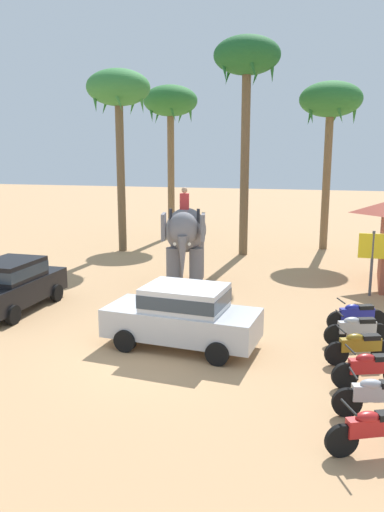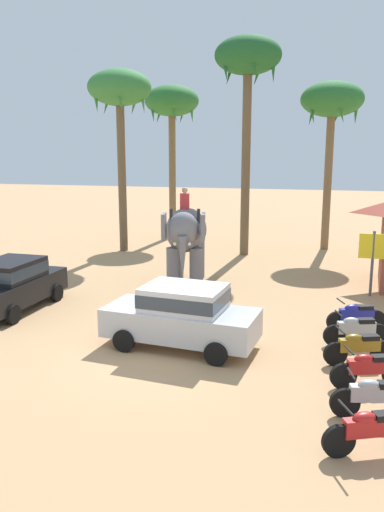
{
  "view_description": "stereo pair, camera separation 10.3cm",
  "coord_description": "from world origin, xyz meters",
  "px_view_note": "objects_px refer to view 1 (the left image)",
  "views": [
    {
      "loc": [
        4.05,
        -11.92,
        5.18
      ],
      "look_at": [
        -0.44,
        4.84,
        1.6
      ],
      "focal_mm": 35.65,
      "sensor_mm": 36.0,
      "label": 1
    },
    {
      "loc": [
        4.15,
        -11.9,
        5.18
      ],
      "look_at": [
        -0.44,
        4.84,
        1.6
      ],
      "focal_mm": 35.65,
      "sensor_mm": 36.0,
      "label": 2
    }
  ],
  "objects_px": {
    "elephant_with_mahout": "(186,235)",
    "palm_tree_far_back": "(170,106)",
    "motorcycle_second_in_row": "(378,395)",
    "palm_tree_near_hut": "(119,94)",
    "palm_tree_left_of_road": "(330,105)",
    "palm_tree_leaning_seaward": "(247,65)",
    "car_parked_far_side": "(12,283)",
    "signboard_yellow": "(373,250)",
    "motorcycle_fourth_in_row": "(360,346)",
    "motorcycle_far_in_row": "(357,329)",
    "motorcycle_mid_row": "(371,368)",
    "motorcycle_nearest_camera": "(374,429)",
    "car_sedan_foreground": "(183,314)",
    "motorcycle_end_of_row": "(357,315)"
  },
  "relations": [
    {
      "from": "palm_tree_left_of_road",
      "to": "signboard_yellow",
      "type": "distance_m",
      "value": 10.85
    },
    {
      "from": "palm_tree_near_hut",
      "to": "elephant_with_mahout",
      "type": "bearing_deg",
      "value": -48.86
    },
    {
      "from": "palm_tree_left_of_road",
      "to": "palm_tree_leaning_seaward",
      "type": "height_order",
      "value": "palm_tree_leaning_seaward"
    },
    {
      "from": "elephant_with_mahout",
      "to": "palm_tree_near_hut",
      "type": "height_order",
      "value": "palm_tree_near_hut"
    },
    {
      "from": "motorcycle_second_in_row",
      "to": "palm_tree_leaning_seaward",
      "type": "distance_m",
      "value": 18.5
    },
    {
      "from": "motorcycle_end_of_row",
      "to": "motorcycle_fourth_in_row",
      "type": "bearing_deg",
      "value": -90.77
    },
    {
      "from": "car_sedan_foreground",
      "to": "car_parked_far_side",
      "type": "distance_m",
      "value": 6.54
    },
    {
      "from": "motorcycle_mid_row",
      "to": "motorcycle_far_in_row",
      "type": "xyz_separation_m",
      "value": [
        -0.19,
        2.57,
        0.0
      ]
    },
    {
      "from": "motorcycle_second_in_row",
      "to": "motorcycle_mid_row",
      "type": "bearing_deg",
      "value": 91.27
    },
    {
      "from": "palm_tree_left_of_road",
      "to": "palm_tree_far_back",
      "type": "bearing_deg",
      "value": 169.11
    },
    {
      "from": "palm_tree_near_hut",
      "to": "palm_tree_far_back",
      "type": "bearing_deg",
      "value": 77.28
    },
    {
      "from": "motorcycle_nearest_camera",
      "to": "motorcycle_mid_row",
      "type": "height_order",
      "value": "same"
    },
    {
      "from": "car_sedan_foreground",
      "to": "motorcycle_fourth_in_row",
      "type": "relative_size",
      "value": 2.47
    },
    {
      "from": "motorcycle_nearest_camera",
      "to": "palm_tree_leaning_seaward",
      "type": "distance_m",
      "value": 19.58
    },
    {
      "from": "motorcycle_nearest_camera",
      "to": "motorcycle_second_in_row",
      "type": "distance_m",
      "value": 1.34
    },
    {
      "from": "motorcycle_end_of_row",
      "to": "palm_tree_far_back",
      "type": "xyz_separation_m",
      "value": [
        -10.28,
        14.7,
        7.35
      ]
    },
    {
      "from": "car_sedan_foreground",
      "to": "motorcycle_second_in_row",
      "type": "height_order",
      "value": "car_sedan_foreground"
    },
    {
      "from": "motorcycle_fourth_in_row",
      "to": "palm_tree_near_hut",
      "type": "xyz_separation_m",
      "value": [
        -11.38,
        12.2,
        7.54
      ]
    },
    {
      "from": "car_parked_far_side",
      "to": "palm_tree_near_hut",
      "type": "bearing_deg",
      "value": 92.72
    },
    {
      "from": "car_parked_far_side",
      "to": "elephant_with_mahout",
      "type": "relative_size",
      "value": 1.03
    },
    {
      "from": "elephant_with_mahout",
      "to": "palm_tree_far_back",
      "type": "relative_size",
      "value": 0.45
    },
    {
      "from": "motorcycle_mid_row",
      "to": "motorcycle_far_in_row",
      "type": "height_order",
      "value": "same"
    },
    {
      "from": "palm_tree_left_of_road",
      "to": "palm_tree_leaning_seaward",
      "type": "xyz_separation_m",
      "value": [
        -3.94,
        -2.65,
        1.7
      ]
    },
    {
      "from": "motorcycle_fourth_in_row",
      "to": "motorcycle_far_in_row",
      "type": "distance_m",
      "value": 1.31
    },
    {
      "from": "motorcycle_nearest_camera",
      "to": "palm_tree_leaning_seaward",
      "type": "height_order",
      "value": "palm_tree_leaning_seaward"
    },
    {
      "from": "elephant_with_mahout",
      "to": "palm_tree_near_hut",
      "type": "relative_size",
      "value": 0.44
    },
    {
      "from": "motorcycle_fourth_in_row",
      "to": "palm_tree_far_back",
      "type": "relative_size",
      "value": 0.19
    },
    {
      "from": "elephant_with_mahout",
      "to": "motorcycle_far_in_row",
      "type": "relative_size",
      "value": 2.31
    },
    {
      "from": "palm_tree_near_hut",
      "to": "palm_tree_left_of_road",
      "type": "xyz_separation_m",
      "value": [
        10.29,
        3.29,
        -0.48
      ]
    },
    {
      "from": "motorcycle_far_in_row",
      "to": "motorcycle_fourth_in_row",
      "type": "bearing_deg",
      "value": -89.12
    },
    {
      "from": "car_sedan_foreground",
      "to": "palm_tree_leaning_seaward",
      "type": "relative_size",
      "value": 0.4
    },
    {
      "from": "car_sedan_foreground",
      "to": "palm_tree_leaning_seaward",
      "type": "xyz_separation_m",
      "value": [
        -0.49,
        12.86,
        8.29
      ]
    },
    {
      "from": "motorcycle_second_in_row",
      "to": "motorcycle_mid_row",
      "type": "xyz_separation_m",
      "value": [
        -0.03,
        1.33,
        0.0
      ]
    },
    {
      "from": "elephant_with_mahout",
      "to": "motorcycle_second_in_row",
      "type": "distance_m",
      "value": 11.13
    },
    {
      "from": "motorcycle_nearest_camera",
      "to": "palm_tree_far_back",
      "type": "height_order",
      "value": "palm_tree_far_back"
    },
    {
      "from": "car_sedan_foreground",
      "to": "palm_tree_far_back",
      "type": "relative_size",
      "value": 0.47
    },
    {
      "from": "elephant_with_mahout",
      "to": "palm_tree_far_back",
      "type": "xyz_separation_m",
      "value": [
        -3.98,
        10.91,
        5.82
      ]
    },
    {
      "from": "motorcycle_nearest_camera",
      "to": "palm_tree_far_back",
      "type": "xyz_separation_m",
      "value": [
        -10.27,
        21.17,
        7.35
      ]
    },
    {
      "from": "car_parked_far_side",
      "to": "motorcycle_second_in_row",
      "type": "height_order",
      "value": "car_parked_far_side"
    },
    {
      "from": "palm_tree_left_of_road",
      "to": "palm_tree_leaning_seaward",
      "type": "distance_m",
      "value": 5.04
    },
    {
      "from": "signboard_yellow",
      "to": "motorcycle_second_in_row",
      "type": "bearing_deg",
      "value": -93.1
    },
    {
      "from": "motorcycle_second_in_row",
      "to": "motorcycle_fourth_in_row",
      "type": "xyz_separation_m",
      "value": [
        -0.2,
        2.59,
        0.0
      ]
    },
    {
      "from": "car_sedan_foreground",
      "to": "car_parked_far_side",
      "type": "relative_size",
      "value": 1.03
    },
    {
      "from": "motorcycle_mid_row",
      "to": "palm_tree_near_hut",
      "type": "xyz_separation_m",
      "value": [
        -11.55,
        13.47,
        7.54
      ]
    },
    {
      "from": "car_sedan_foreground",
      "to": "motorcycle_far_in_row",
      "type": "distance_m",
      "value": 4.74
    },
    {
      "from": "motorcycle_second_in_row",
      "to": "motorcycle_mid_row",
      "type": "relative_size",
      "value": 1.03
    },
    {
      "from": "car_sedan_foreground",
      "to": "palm_tree_left_of_road",
      "type": "xyz_separation_m",
      "value": [
        3.45,
        15.51,
        6.6
      ]
    },
    {
      "from": "car_sedan_foreground",
      "to": "motorcycle_end_of_row",
      "type": "distance_m",
      "value": 5.27
    },
    {
      "from": "motorcycle_second_in_row",
      "to": "palm_tree_near_hut",
      "type": "relative_size",
      "value": 0.19
    },
    {
      "from": "motorcycle_fourth_in_row",
      "to": "motorcycle_end_of_row",
      "type": "bearing_deg",
      "value": 89.23
    }
  ]
}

